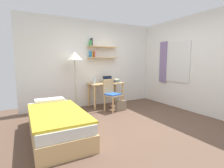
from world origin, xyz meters
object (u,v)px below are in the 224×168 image
(water_bottle, at_px, (94,80))
(book_stack, at_px, (116,81))
(bed, at_px, (56,122))
(laptop, at_px, (108,81))
(desk_chair, at_px, (111,93))
(standing_lamp, at_px, (75,59))
(handbag, at_px, (121,105))
(desk, at_px, (106,87))

(water_bottle, relative_size, book_stack, 0.93)
(bed, relative_size, laptop, 6.29)
(desk_chair, relative_size, laptop, 2.81)
(bed, xyz_separation_m, standing_lamp, (0.77, 1.39, 1.21))
(laptop, bearing_deg, bed, -141.70)
(desk_chair, xyz_separation_m, handbag, (0.23, -0.12, -0.34))
(bed, relative_size, standing_lamp, 1.21)
(laptop, distance_m, book_stack, 0.28)
(bed, distance_m, standing_lamp, 1.99)
(book_stack, xyz_separation_m, handbag, (-0.20, -0.63, -0.62))
(desk_chair, bearing_deg, desk, 81.91)
(desk_chair, bearing_deg, standing_lamp, 152.57)
(desk, relative_size, water_bottle, 4.92)
(standing_lamp, height_order, handbag, standing_lamp)
(bed, xyz_separation_m, desk_chair, (1.66, 0.93, 0.25))
(desk, bearing_deg, desk_chair, -98.09)
(bed, height_order, standing_lamp, standing_lamp)
(desk, height_order, standing_lamp, standing_lamp)
(standing_lamp, bearing_deg, book_stack, 1.92)
(bed, bearing_deg, book_stack, 34.35)
(desk, bearing_deg, standing_lamp, -177.12)
(bed, distance_m, handbag, 2.06)
(handbag, bearing_deg, desk, 104.24)
(standing_lamp, xyz_separation_m, laptop, (1.04, 0.04, -0.67))
(desk, distance_m, book_stack, 0.41)
(bed, relative_size, handbag, 4.50)
(standing_lamp, bearing_deg, handbag, -27.58)
(desk, bearing_deg, book_stack, -0.61)
(desk, distance_m, handbag, 0.78)
(desk, xyz_separation_m, laptop, (0.08, -0.00, 0.19))
(desk_chair, height_order, book_stack, desk_chair)
(bed, xyz_separation_m, laptop, (1.81, 1.43, 0.54))
(desk, height_order, handbag, desk)
(standing_lamp, bearing_deg, water_bottle, -2.17)
(bed, xyz_separation_m, handbag, (1.89, 0.80, -0.09))
(laptop, relative_size, water_bottle, 1.50)
(laptop, height_order, book_stack, laptop)
(bed, distance_m, desk, 2.28)
(standing_lamp, relative_size, book_stack, 7.28)
(desk, height_order, desk_chair, desk_chair)
(water_bottle, height_order, book_stack, water_bottle)
(bed, bearing_deg, desk, 39.64)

